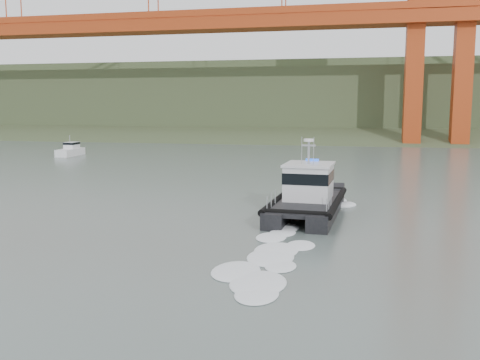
# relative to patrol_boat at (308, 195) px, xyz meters

# --- Properties ---
(ground) EXTENTS (400.00, 400.00, 0.00)m
(ground) POSITION_rel_patrol_boat_xyz_m (-5.71, -9.90, -1.27)
(ground) COLOR #495752
(ground) RESTS_ON ground
(headlands) EXTENTS (500.00, 105.36, 27.12)m
(headlands) POSITION_rel_patrol_boat_xyz_m (-5.71, 115.60, 5.78)
(headlands) COLOR #314326
(headlands) RESTS_ON ground
(patrol_boat) EXTENTS (4.37, 10.62, 5.06)m
(patrol_boat) POSITION_rel_patrol_boat_xyz_m (0.00, 0.00, 0.00)
(patrol_boat) COLOR black
(patrol_boat) RESTS_ON ground
(motorboat) EXTENTS (2.00, 5.52, 3.01)m
(motorboat) POSITION_rel_patrol_boat_xyz_m (-36.63, 34.39, -0.52)
(motorboat) COLOR silver
(motorboat) RESTS_ON ground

